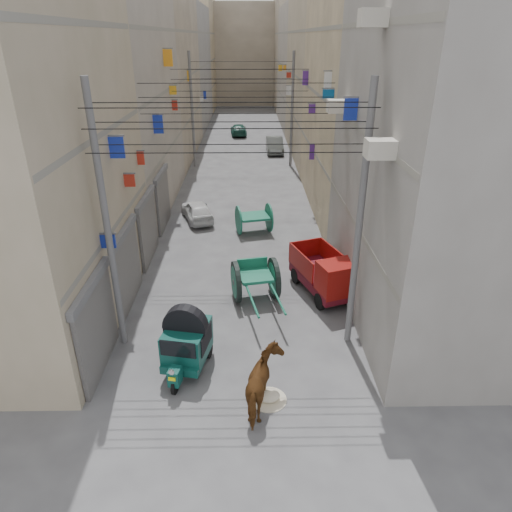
{
  "coord_description": "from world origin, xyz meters",
  "views": [
    {
      "loc": [
        0.44,
        -6.1,
        8.87
      ],
      "look_at": [
        0.65,
        6.5,
        2.79
      ],
      "focal_mm": 32.0,
      "sensor_mm": 36.0,
      "label": 1
    }
  ],
  "objects_px": {
    "tonga_cart": "(255,279)",
    "distant_car_white": "(197,211)",
    "auto_rickshaw": "(186,341)",
    "second_cart": "(254,218)",
    "horse": "(264,385)",
    "distant_car_grey": "(275,145)",
    "mini_truck": "(327,277)",
    "feed_sack": "(269,395)",
    "distant_car_green": "(239,130)"
  },
  "relations": [
    {
      "from": "mini_truck",
      "to": "feed_sack",
      "type": "relative_size",
      "value": 5.56
    },
    {
      "from": "auto_rickshaw",
      "to": "distant_car_green",
      "type": "xyz_separation_m",
      "value": [
        0.86,
        35.29,
        -0.4
      ]
    },
    {
      "from": "auto_rickshaw",
      "to": "mini_truck",
      "type": "height_order",
      "value": "mini_truck"
    },
    {
      "from": "auto_rickshaw",
      "to": "tonga_cart",
      "type": "relative_size",
      "value": 0.64
    },
    {
      "from": "tonga_cart",
      "to": "feed_sack",
      "type": "distance_m",
      "value": 5.37
    },
    {
      "from": "feed_sack",
      "to": "mini_truck",
      "type": "bearing_deg",
      "value": 66.06
    },
    {
      "from": "feed_sack",
      "to": "auto_rickshaw",
      "type": "bearing_deg",
      "value": 148.33
    },
    {
      "from": "distant_car_white",
      "to": "feed_sack",
      "type": "bearing_deg",
      "value": 84.83
    },
    {
      "from": "second_cart",
      "to": "distant_car_white",
      "type": "xyz_separation_m",
      "value": [
        -3.0,
        1.76,
        -0.24
      ]
    },
    {
      "from": "tonga_cart",
      "to": "distant_car_grey",
      "type": "distance_m",
      "value": 23.94
    },
    {
      "from": "tonga_cart",
      "to": "distant_car_white",
      "type": "height_order",
      "value": "tonga_cart"
    },
    {
      "from": "second_cart",
      "to": "distant_car_green",
      "type": "xyz_separation_m",
      "value": [
        -1.22,
        25.02,
        -0.24
      ]
    },
    {
      "from": "auto_rickshaw",
      "to": "second_cart",
      "type": "bearing_deg",
      "value": 89.66
    },
    {
      "from": "feed_sack",
      "to": "horse",
      "type": "bearing_deg",
      "value": -112.89
    },
    {
      "from": "mini_truck",
      "to": "feed_sack",
      "type": "height_order",
      "value": "mini_truck"
    },
    {
      "from": "mini_truck",
      "to": "feed_sack",
      "type": "distance_m",
      "value": 5.91
    },
    {
      "from": "auto_rickshaw",
      "to": "tonga_cart",
      "type": "xyz_separation_m",
      "value": [
        2.05,
        3.88,
        -0.13
      ]
    },
    {
      "from": "tonga_cart",
      "to": "feed_sack",
      "type": "xyz_separation_m",
      "value": [
        0.28,
        -5.32,
        -0.65
      ]
    },
    {
      "from": "second_cart",
      "to": "horse",
      "type": "distance_m",
      "value": 12.02
    },
    {
      "from": "mini_truck",
      "to": "distant_car_green",
      "type": "bearing_deg",
      "value": 77.57
    },
    {
      "from": "second_cart",
      "to": "distant_car_grey",
      "type": "distance_m",
      "value": 17.58
    },
    {
      "from": "mini_truck",
      "to": "feed_sack",
      "type": "xyz_separation_m",
      "value": [
        -2.38,
        -5.37,
        -0.69
      ]
    },
    {
      "from": "mini_truck",
      "to": "distant_car_white",
      "type": "relative_size",
      "value": 1.09
    },
    {
      "from": "auto_rickshaw",
      "to": "distant_car_white",
      "type": "xyz_separation_m",
      "value": [
        -0.92,
        12.03,
        -0.39
      ]
    },
    {
      "from": "mini_truck",
      "to": "feed_sack",
      "type": "bearing_deg",
      "value": -133.39
    },
    {
      "from": "feed_sack",
      "to": "distant_car_green",
      "type": "xyz_separation_m",
      "value": [
        -1.48,
        36.73,
        0.38
      ]
    },
    {
      "from": "tonga_cart",
      "to": "auto_rickshaw",
      "type": "bearing_deg",
      "value": -128.99
    },
    {
      "from": "feed_sack",
      "to": "distant_car_grey",
      "type": "xyz_separation_m",
      "value": [
        1.7,
        29.18,
        0.48
      ]
    },
    {
      "from": "auto_rickshaw",
      "to": "distant_car_white",
      "type": "bearing_deg",
      "value": 105.46
    },
    {
      "from": "second_cart",
      "to": "distant_car_white",
      "type": "height_order",
      "value": "second_cart"
    },
    {
      "from": "distant_car_grey",
      "to": "mini_truck",
      "type": "bearing_deg",
      "value": -88.88
    },
    {
      "from": "auto_rickshaw",
      "to": "distant_car_green",
      "type": "height_order",
      "value": "auto_rickshaw"
    },
    {
      "from": "auto_rickshaw",
      "to": "second_cart",
      "type": "distance_m",
      "value": 10.48
    },
    {
      "from": "tonga_cart",
      "to": "distant_car_white",
      "type": "relative_size",
      "value": 1.15
    },
    {
      "from": "auto_rickshaw",
      "to": "tonga_cart",
      "type": "height_order",
      "value": "auto_rickshaw"
    },
    {
      "from": "mini_truck",
      "to": "second_cart",
      "type": "relative_size",
      "value": 1.78
    },
    {
      "from": "tonga_cart",
      "to": "distant_car_white",
      "type": "xyz_separation_m",
      "value": [
        -2.97,
        8.15,
        -0.27
      ]
    },
    {
      "from": "distant_car_white",
      "to": "distant_car_grey",
      "type": "distance_m",
      "value": 16.48
    },
    {
      "from": "mini_truck",
      "to": "horse",
      "type": "height_order",
      "value": "mini_truck"
    },
    {
      "from": "horse",
      "to": "distant_car_green",
      "type": "bearing_deg",
      "value": -78.71
    },
    {
      "from": "distant_car_grey",
      "to": "distant_car_green",
      "type": "xyz_separation_m",
      "value": [
        -3.18,
        7.54,
        -0.1
      ]
    },
    {
      "from": "feed_sack",
      "to": "tonga_cart",
      "type": "bearing_deg",
      "value": 93.03
    },
    {
      "from": "tonga_cart",
      "to": "second_cart",
      "type": "distance_m",
      "value": 6.38
    },
    {
      "from": "auto_rickshaw",
      "to": "second_cart",
      "type": "xyz_separation_m",
      "value": [
        2.08,
        10.27,
        -0.16
      ]
    },
    {
      "from": "tonga_cart",
      "to": "mini_truck",
      "type": "height_order",
      "value": "mini_truck"
    },
    {
      "from": "mini_truck",
      "to": "horse",
      "type": "relative_size",
      "value": 1.8
    },
    {
      "from": "mini_truck",
      "to": "distant_car_grey",
      "type": "height_order",
      "value": "mini_truck"
    },
    {
      "from": "horse",
      "to": "second_cart",
      "type": "bearing_deg",
      "value": -80.19
    },
    {
      "from": "tonga_cart",
      "to": "horse",
      "type": "height_order",
      "value": "horse"
    },
    {
      "from": "auto_rickshaw",
      "to": "distant_car_green",
      "type": "distance_m",
      "value": 35.3
    }
  ]
}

